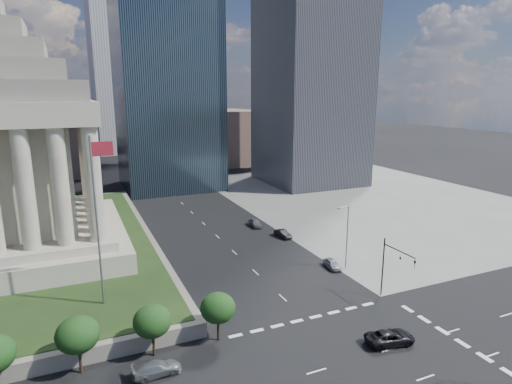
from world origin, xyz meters
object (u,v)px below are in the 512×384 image
traffic_signal_ne (393,263)px  street_lamp_north (346,233)px  parked_sedan_mid (283,234)px  pickup_truck (390,337)px  flagpole (98,213)px  parked_sedan_far (255,223)px  parked_sedan_near (332,264)px  suv_grey (157,369)px

traffic_signal_ne → street_lamp_north: 11.34m
traffic_signal_ne → parked_sedan_mid: traffic_signal_ne is taller
pickup_truck → parked_sedan_mid: size_ratio=1.29×
parked_sedan_mid → flagpole: bearing=-160.3°
pickup_truck → parked_sedan_far: size_ratio=1.17×
flagpole → parked_sedan_near: (33.33, 1.71, -12.43)m
parked_sedan_far → traffic_signal_ne: bearing=-80.1°
street_lamp_north → parked_sedan_far: (-4.33, 24.76, -4.88)m
traffic_signal_ne → parked_sedan_far: 36.51m
parked_sedan_mid → street_lamp_north: bearing=-90.9°
suv_grey → parked_sedan_far: bearing=-36.0°
parked_sedan_far → street_lamp_north: bearing=-75.7°
flagpole → pickup_truck: bearing=-33.3°
suv_grey → flagpole: bearing=13.7°
flagpole → parked_sedan_mid: bearing=28.2°
suv_grey → parked_sedan_far: (27.36, 39.04, 0.10)m
traffic_signal_ne → parked_sedan_near: traffic_signal_ne is taller
street_lamp_north → parked_sedan_mid: 17.53m
traffic_signal_ne → parked_sedan_mid: (-1.38, 27.96, -4.56)m
pickup_truck → parked_sedan_near: pickup_truck is taller
flagpole → parked_sedan_mid: (32.95, 17.66, -12.43)m
traffic_signal_ne → pickup_truck: 11.26m
street_lamp_north → pickup_truck: 21.14m
flagpole → parked_sedan_far: flagpole is taller
parked_sedan_far → flagpole: bearing=-135.7°
traffic_signal_ne → parked_sedan_mid: size_ratio=1.92×
parked_sedan_near → street_lamp_north: bearing=-12.9°
street_lamp_north → parked_sedan_mid: street_lamp_north is taller
flagpole → parked_sedan_near: size_ratio=4.95×
pickup_truck → parked_sedan_near: size_ratio=1.33×
traffic_signal_ne → pickup_truck: bearing=-130.8°
pickup_truck → parked_sedan_mid: bearing=0.9°
suv_grey → parked_sedan_near: size_ratio=1.16×
flagpole → pickup_truck: flagpole is taller
traffic_signal_ne → parked_sedan_near: size_ratio=1.98×
flagpole → suv_grey: 18.52m
street_lamp_north → suv_grey: (-31.68, -14.28, -4.98)m
pickup_truck → parked_sedan_near: (5.75, 19.83, -0.06)m
parked_sedan_near → suv_grey: bearing=-144.9°
parked_sedan_near → parked_sedan_mid: parked_sedan_near is taller
traffic_signal_ne → street_lamp_north: street_lamp_north is taller
pickup_truck → parked_sedan_far: (3.25, 43.87, 0.04)m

